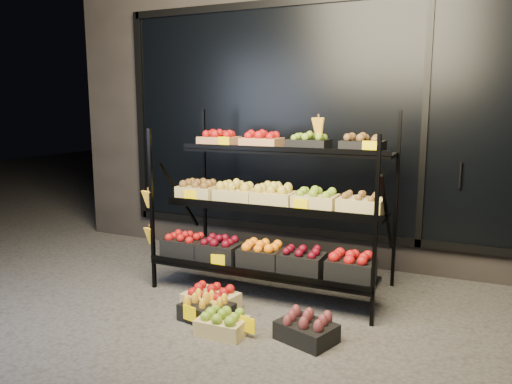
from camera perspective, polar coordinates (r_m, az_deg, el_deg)
The scene contains 9 objects.
ground at distance 4.28m, azimuth -1.41°, elevation -13.58°, with size 24.00×24.00×0.00m, color #514F4C.
building at distance 6.36m, azimuth 8.83°, elevation 10.16°, with size 6.00×2.08×3.50m.
display_rack at distance 4.57m, azimuth 1.67°, elevation -1.69°, with size 2.18×1.02×1.71m.
tag_floor_a at distance 4.06m, azimuth -7.59°, elevation -14.10°, with size 0.13×0.01×0.12m, color #FFDB00.
tag_floor_b at distance 3.84m, azimuth -0.99°, elevation -15.47°, with size 0.13×0.01×0.12m, color #FFDB00.
floor_crate_left at distance 4.31m, azimuth -5.18°, elevation -12.03°, with size 0.47×0.38×0.21m.
floor_crate_midleft at distance 4.13m, azimuth -5.65°, elevation -13.13°, with size 0.43×0.34×0.20m.
floor_crate_midright at distance 3.89m, azimuth -3.88°, elevation -14.68°, with size 0.36×0.27×0.19m.
floor_crate_right at distance 3.79m, azimuth 5.78°, elevation -15.25°, with size 0.48×0.41×0.20m.
Camera 1 is at (1.70, -3.53, 1.70)m, focal length 35.00 mm.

